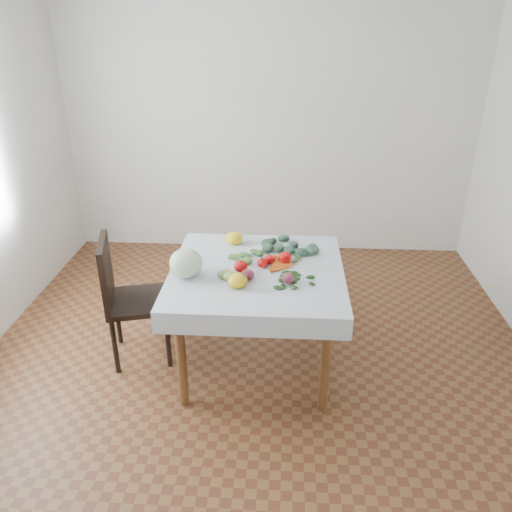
{
  "coord_description": "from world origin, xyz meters",
  "views": [
    {
      "loc": [
        0.17,
        -2.88,
        2.26
      ],
      "look_at": [
        -0.01,
        0.07,
        0.82
      ],
      "focal_mm": 35.0,
      "sensor_mm": 36.0,
      "label": 1
    }
  ],
  "objects_px": {
    "carrot_bunch": "(284,263)",
    "table": "(257,283)",
    "cabbage": "(186,263)",
    "chair": "(125,292)",
    "heirloom_back": "(234,238)"
  },
  "relations": [
    {
      "from": "heirloom_back",
      "to": "cabbage",
      "type": "bearing_deg",
      "value": -116.08
    },
    {
      "from": "cabbage",
      "to": "heirloom_back",
      "type": "xyz_separation_m",
      "value": [
        0.25,
        0.52,
        -0.05
      ]
    },
    {
      "from": "table",
      "to": "carrot_bunch",
      "type": "relative_size",
      "value": 4.22
    },
    {
      "from": "table",
      "to": "cabbage",
      "type": "height_order",
      "value": "cabbage"
    },
    {
      "from": "table",
      "to": "chair",
      "type": "relative_size",
      "value": 1.08
    },
    {
      "from": "chair",
      "to": "carrot_bunch",
      "type": "relative_size",
      "value": 3.9
    },
    {
      "from": "carrot_bunch",
      "to": "table",
      "type": "bearing_deg",
      "value": -157.31
    },
    {
      "from": "table",
      "to": "carrot_bunch",
      "type": "xyz_separation_m",
      "value": [
        0.17,
        0.07,
        0.12
      ]
    },
    {
      "from": "table",
      "to": "chair",
      "type": "height_order",
      "value": "chair"
    },
    {
      "from": "heirloom_back",
      "to": "carrot_bunch",
      "type": "distance_m",
      "value": 0.48
    },
    {
      "from": "table",
      "to": "heirloom_back",
      "type": "relative_size",
      "value": 7.92
    },
    {
      "from": "cabbage",
      "to": "heirloom_back",
      "type": "distance_m",
      "value": 0.58
    },
    {
      "from": "table",
      "to": "carrot_bunch",
      "type": "bearing_deg",
      "value": 22.69
    },
    {
      "from": "chair",
      "to": "heirloom_back",
      "type": "relative_size",
      "value": 7.32
    },
    {
      "from": "cabbage",
      "to": "carrot_bunch",
      "type": "bearing_deg",
      "value": 17.78
    }
  ]
}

